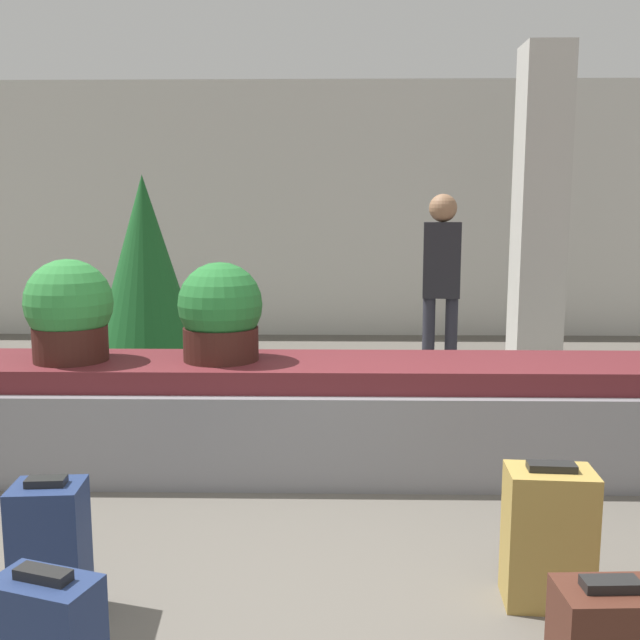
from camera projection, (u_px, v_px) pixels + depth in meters
The scene contains 10 objects.
ground_plane at pixel (313, 602), 2.91m from camera, with size 18.00×18.00×0.00m, color #59544C.
back_wall at pixel (327, 210), 9.03m from camera, with size 18.00×0.06×3.20m.
carousel at pixel (320, 416), 4.41m from camera, with size 7.61×0.86×0.68m.
pillar at pixel (540, 210), 7.15m from camera, with size 0.46×0.46×3.20m.
suitcase_0 at pixel (548, 536), 2.87m from camera, with size 0.36×0.25×0.59m.
suitcase_4 at pixel (50, 550), 2.78m from camera, with size 0.29×0.24×0.57m.
potted_plant_0 at pixel (221, 314), 4.33m from camera, with size 0.51×0.51×0.60m.
potted_plant_1 at pixel (69, 312), 4.31m from camera, with size 0.53×0.53×0.62m.
traveler_0 at pixel (441, 274), 6.24m from camera, with size 0.34×0.24×1.73m.
decorated_tree at pixel (145, 275), 6.21m from camera, with size 1.03×1.03×1.90m.
Camera 1 is at (0.08, -2.71, 1.58)m, focal length 40.00 mm.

